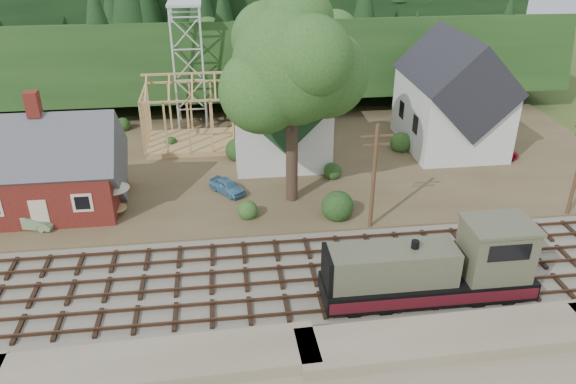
{
  "coord_description": "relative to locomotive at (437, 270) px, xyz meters",
  "views": [
    {
      "loc": [
        -3.06,
        -28.21,
        20.83
      ],
      "look_at": [
        1.21,
        6.0,
        3.0
      ],
      "focal_mm": 35.0,
      "sensor_mm": 36.0,
      "label": 1
    }
  ],
  "objects": [
    {
      "name": "car_green",
      "position": [
        -25.48,
        10.92,
        -1.3
      ],
      "size": [
        3.43,
        1.94,
        1.07
      ],
      "primitive_type": "imported",
      "rotation": [
        0.0,
        0.0,
        1.31
      ],
      "color": "#83AB76",
      "rests_on": "village_flat"
    },
    {
      "name": "depot",
      "position": [
        -24.68,
        14.0,
        1.08
      ],
      "size": [
        10.8,
        7.41,
        9.0
      ],
      "color": "maroon",
      "rests_on": "village_flat"
    },
    {
      "name": "car_red",
      "position": [
        12.52,
        18.3,
        -1.28
      ],
      "size": [
        4.24,
        2.46,
        1.11
      ],
      "primitive_type": "imported",
      "rotation": [
        0.0,
        0.0,
        1.73
      ],
      "color": "red",
      "rests_on": "village_flat"
    },
    {
      "name": "ridge",
      "position": [
        -8.68,
        61.0,
        -2.14
      ],
      "size": [
        80.0,
        20.0,
        12.0
      ],
      "primitive_type": "cube",
      "color": "black",
      "rests_on": "ground"
    },
    {
      "name": "locomotive",
      "position": [
        0.0,
        0.0,
        0.0
      ],
      "size": [
        12.08,
        3.02,
        4.83
      ],
      "color": "black",
      "rests_on": "railroad_bed"
    },
    {
      "name": "telegraph_pole_near",
      "position": [
        -1.68,
        8.2,
        2.11
      ],
      "size": [
        2.2,
        0.28,
        8.0
      ],
      "color": "#4C331E",
      "rests_on": "ground"
    },
    {
      "name": "big_tree",
      "position": [
        -6.51,
        13.08,
        8.08
      ],
      "size": [
        10.9,
        8.4,
        14.7
      ],
      "color": "#38281E",
      "rests_on": "village_flat"
    },
    {
      "name": "car_blue",
      "position": [
        -11.62,
        14.69,
        -1.26
      ],
      "size": [
        3.16,
        3.54,
        1.16
      ],
      "primitive_type": "imported",
      "rotation": [
        0.0,
        0.0,
        0.65
      ],
      "color": "#518DAE",
      "rests_on": "village_flat"
    },
    {
      "name": "hillside",
      "position": [
        -8.68,
        45.0,
        -2.14
      ],
      "size": [
        70.0,
        28.96,
        12.74
      ],
      "primitive_type": "cube",
      "rotation": [
        -0.17,
        0.0,
        0.0
      ],
      "color": "#1E3F19",
      "rests_on": "ground"
    },
    {
      "name": "timber_frame",
      "position": [
        -14.68,
        25.0,
        1.13
      ],
      "size": [
        8.2,
        6.2,
        6.99
      ],
      "color": "tan",
      "rests_on": "village_flat"
    },
    {
      "name": "embankment",
      "position": [
        -8.68,
        -5.5,
        -2.14
      ],
      "size": [
        64.0,
        5.0,
        1.6
      ],
      "primitive_type": "cube",
      "color": "#7F7259",
      "rests_on": "ground"
    },
    {
      "name": "ground",
      "position": [
        -8.68,
        3.0,
        -2.14
      ],
      "size": [
        140.0,
        140.0,
        0.0
      ],
      "primitive_type": "plane",
      "color": "#384C1E",
      "rests_on": "ground"
    },
    {
      "name": "patio_set",
      "position": [
        -19.86,
        12.29,
        0.39
      ],
      "size": [
        2.35,
        2.35,
        2.62
      ],
      "color": "silver",
      "rests_on": "village_flat"
    },
    {
      "name": "farmhouse",
      "position": [
        9.32,
        22.0,
        2.73
      ],
      "size": [
        8.4,
        10.8,
        10.6
      ],
      "color": "silver",
      "rests_on": "village_flat"
    },
    {
      "name": "church",
      "position": [
        -6.68,
        22.68,
        3.04
      ],
      "size": [
        8.4,
        15.17,
        13.0
      ],
      "color": "silver",
      "rests_on": "village_flat"
    },
    {
      "name": "railroad_bed",
      "position": [
        -8.68,
        3.0,
        -2.06
      ],
      "size": [
        64.0,
        11.0,
        0.16
      ],
      "primitive_type": "cube",
      "color": "#726B5B",
      "rests_on": "ground"
    },
    {
      "name": "lattice_tower",
      "position": [
        -14.68,
        31.0,
        7.9
      ],
      "size": [
        3.2,
        3.2,
        12.12
      ],
      "color": "silver",
      "rests_on": "village_flat"
    },
    {
      "name": "village_flat",
      "position": [
        -8.68,
        21.0,
        -1.99
      ],
      "size": [
        64.0,
        26.0,
        0.3
      ],
      "primitive_type": "cube",
      "color": "brown",
      "rests_on": "ground"
    }
  ]
}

